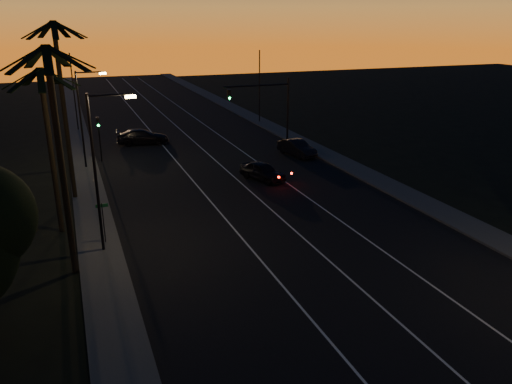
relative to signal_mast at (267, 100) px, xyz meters
name	(u,v)px	position (x,y,z in m)	size (l,w,h in m)	color
road	(232,181)	(-7.14, -9.99, -4.78)	(20.00, 170.00, 0.01)	black
sidewalk_left	(89,196)	(-18.34, -9.99, -4.70)	(2.40, 170.00, 0.16)	#373734
sidewalk_right	(350,166)	(4.06, -9.99, -4.70)	(2.40, 170.00, 0.16)	#373734
lane_stripe_left	(196,185)	(-10.14, -9.99, -4.76)	(0.12, 160.00, 0.01)	silver
lane_stripe_mid	(237,180)	(-6.64, -9.99, -4.76)	(0.12, 160.00, 0.01)	silver
lane_stripe_right	(276,175)	(-3.14, -9.99, -4.76)	(0.12, 160.00, 0.01)	silver
palm_near	(58,141)	(-19.74, -21.99, 2.29)	(4.25, 4.16, 11.53)	black
palm_mid	(49,133)	(-20.34, -15.99, 1.47)	(4.25, 4.16, 10.03)	black
palm_far	(62,95)	(-19.34, -9.99, 2.83)	(4.25, 4.16, 12.53)	black
streetlight_left_near	(100,162)	(-17.84, -19.99, 0.54)	(2.55, 0.26, 9.00)	black
streetlight_left_far	(84,112)	(-17.82, -1.99, 0.28)	(2.55, 0.26, 8.50)	black
street_sign	(103,218)	(-17.94, -18.99, -3.13)	(0.70, 0.06, 2.60)	black
signal_mast	(267,100)	(0.00, 0.00, 0.00)	(7.10, 0.41, 7.00)	black
signal_post	(99,131)	(-16.64, -0.01, -1.89)	(0.28, 0.37, 4.20)	black
far_pole_left	(74,93)	(-18.14, 15.01, -0.28)	(0.14, 0.14, 9.00)	black
far_pole_right	(259,87)	(3.86, 12.01, -0.28)	(0.14, 0.14, 9.00)	black
lead_car	(263,171)	(-4.67, -10.67, -4.04)	(3.38, 5.06, 1.47)	black
right_car	(297,148)	(1.31, -4.60, -4.01)	(2.49, 4.82, 1.51)	black
cross_car	(143,137)	(-11.96, 5.50, -3.99)	(5.69, 3.03, 1.57)	black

